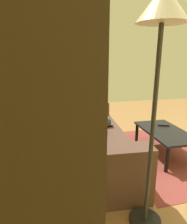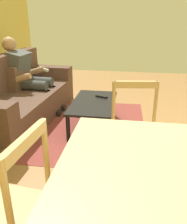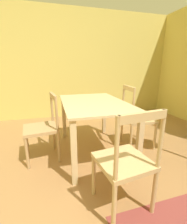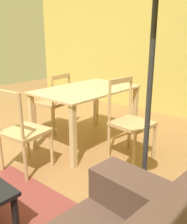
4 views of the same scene
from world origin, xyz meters
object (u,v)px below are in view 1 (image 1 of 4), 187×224
bookshelf (32,215)px  coffee_table (165,134)px  person_lounging (85,113)px  couch (88,137)px  floor_lamp (161,31)px  tv_remote (163,125)px

bookshelf → coffee_table: bearing=-45.5°
person_lounging → bookshelf: (-2.17, 0.62, 0.19)m
person_lounging → coffee_table: 1.24m
person_lounging → coffee_table: (-0.46, -1.13, -0.25)m
couch → floor_lamp: floor_lamp is taller
bookshelf → person_lounging: bearing=-15.9°
bookshelf → floor_lamp: 1.34m
coffee_table → bookshelf: bearing=134.5°
couch → coffee_table: (-0.13, -1.14, 0.00)m
couch → floor_lamp: 1.82m
person_lounging → bookshelf: bookshelf is taller
floor_lamp → coffee_table: bearing=-37.3°
person_lounging → couch: bearing=178.3°
couch → person_lounging: size_ratio=1.92×
person_lounging → coffee_table: bearing=-112.1°
tv_remote → person_lounging: bearing=-82.2°
coffee_table → tv_remote: bearing=-23.0°
coffee_table → bookshelf: (-1.71, 1.74, 0.44)m
coffee_table → tv_remote: size_ratio=5.84×
tv_remote → floor_lamp: bearing=-15.6°
couch → person_lounging: (0.33, -0.01, 0.26)m
couch → bookshelf: 1.99m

